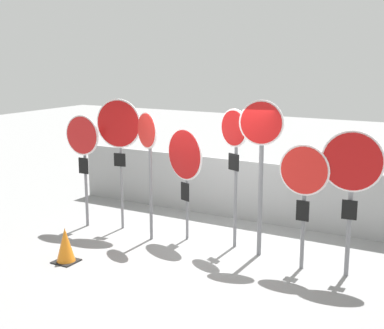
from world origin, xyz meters
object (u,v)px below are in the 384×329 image
(stop_sign_0, at_px, (83,144))
(stop_sign_5, at_px, (261,146))
(stop_sign_3, at_px, (185,159))
(stop_sign_6, at_px, (304,180))
(stop_sign_1, at_px, (119,131))
(stop_sign_7, at_px, (352,174))
(traffic_cone_0, at_px, (65,245))
(stop_sign_4, at_px, (234,145))
(stop_sign_2, at_px, (148,144))

(stop_sign_0, bearing_deg, stop_sign_5, 3.01)
(stop_sign_3, distance_m, stop_sign_6, 2.33)
(stop_sign_1, distance_m, stop_sign_5, 2.90)
(stop_sign_0, distance_m, stop_sign_3, 2.15)
(stop_sign_5, height_order, stop_sign_7, stop_sign_5)
(stop_sign_7, xyz_separation_m, traffic_cone_0, (-4.19, -1.65, -1.35))
(stop_sign_6, bearing_deg, stop_sign_1, 177.46)
(stop_sign_0, relative_size, stop_sign_4, 0.90)
(stop_sign_5, xyz_separation_m, stop_sign_7, (1.52, -0.16, -0.27))
(stop_sign_1, distance_m, stop_sign_6, 3.75)
(stop_sign_2, relative_size, stop_sign_5, 0.90)
(stop_sign_3, bearing_deg, stop_sign_7, 16.52)
(stop_sign_5, height_order, stop_sign_6, stop_sign_5)
(stop_sign_1, relative_size, stop_sign_5, 0.96)
(stop_sign_1, xyz_separation_m, stop_sign_3, (1.40, 0.07, -0.44))
(stop_sign_3, height_order, stop_sign_6, stop_sign_3)
(stop_sign_4, bearing_deg, stop_sign_2, -141.70)
(stop_sign_2, relative_size, stop_sign_4, 0.96)
(stop_sign_6, bearing_deg, stop_sign_3, 173.45)
(stop_sign_0, relative_size, stop_sign_6, 1.10)
(stop_sign_6, xyz_separation_m, traffic_cone_0, (-3.49, -1.59, -1.17))
(stop_sign_5, bearing_deg, stop_sign_2, 177.18)
(stop_sign_4, bearing_deg, stop_sign_0, -149.32)
(stop_sign_0, height_order, stop_sign_6, stop_sign_0)
(stop_sign_7, bearing_deg, stop_sign_6, 179.52)
(stop_sign_6, relative_size, stop_sign_7, 0.89)
(stop_sign_1, bearing_deg, stop_sign_3, -5.52)
(stop_sign_0, xyz_separation_m, stop_sign_1, (0.72, 0.22, 0.29))
(stop_sign_7, distance_m, traffic_cone_0, 4.70)
(stop_sign_1, relative_size, stop_sign_2, 1.07)
(stop_sign_1, xyz_separation_m, stop_sign_6, (3.71, -0.24, -0.49))
(stop_sign_7, relative_size, traffic_cone_0, 3.87)
(stop_sign_1, bearing_deg, stop_sign_7, -10.85)
(stop_sign_0, distance_m, stop_sign_7, 5.13)
(stop_sign_0, distance_m, stop_sign_4, 3.09)
(stop_sign_3, distance_m, stop_sign_4, 1.00)
(stop_sign_2, height_order, stop_sign_6, stop_sign_2)
(stop_sign_1, relative_size, stop_sign_7, 1.12)
(stop_sign_2, bearing_deg, stop_sign_3, 55.94)
(traffic_cone_0, bearing_deg, stop_sign_0, 120.24)
(stop_sign_0, relative_size, stop_sign_1, 0.87)
(stop_sign_4, bearing_deg, traffic_cone_0, -112.97)
(stop_sign_0, bearing_deg, traffic_cone_0, -59.87)
(stop_sign_2, relative_size, stop_sign_3, 1.14)
(stop_sign_2, distance_m, stop_sign_5, 2.09)
(stop_sign_6, distance_m, traffic_cone_0, 4.01)
(stop_sign_4, relative_size, stop_sign_6, 1.22)
(stop_sign_1, bearing_deg, stop_sign_0, -171.48)
(stop_sign_7, bearing_deg, traffic_cone_0, -163.57)
(stop_sign_0, bearing_deg, stop_sign_3, 7.67)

